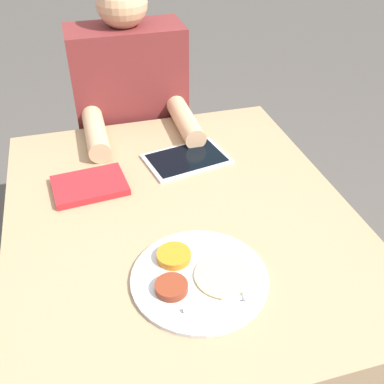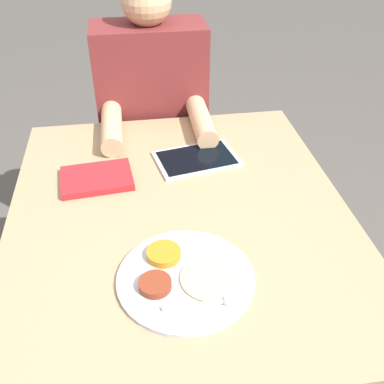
{
  "view_description": "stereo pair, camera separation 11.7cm",
  "coord_description": "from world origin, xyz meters",
  "px_view_note": "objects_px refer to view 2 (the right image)",
  "views": [
    {
      "loc": [
        -0.22,
        -0.9,
        1.53
      ],
      "look_at": [
        0.03,
        0.0,
        0.83
      ],
      "focal_mm": 42.0,
      "sensor_mm": 36.0,
      "label": 1
    },
    {
      "loc": [
        -0.11,
        -0.93,
        1.53
      ],
      "look_at": [
        0.03,
        0.0,
        0.83
      ],
      "focal_mm": 42.0,
      "sensor_mm": 36.0,
      "label": 2
    }
  ],
  "objects_px": {
    "person_diner": "(155,148)",
    "thali_tray": "(184,277)",
    "red_notebook": "(97,179)",
    "tablet_device": "(197,159)"
  },
  "relations": [
    {
      "from": "person_diner",
      "to": "thali_tray",
      "type": "bearing_deg",
      "value": -89.92
    },
    {
      "from": "red_notebook",
      "to": "person_diner",
      "type": "relative_size",
      "value": 0.18
    },
    {
      "from": "thali_tray",
      "to": "person_diner",
      "type": "height_order",
      "value": "person_diner"
    },
    {
      "from": "thali_tray",
      "to": "red_notebook",
      "type": "distance_m",
      "value": 0.46
    },
    {
      "from": "thali_tray",
      "to": "person_diner",
      "type": "xyz_separation_m",
      "value": [
        -0.0,
        0.9,
        -0.2
      ]
    },
    {
      "from": "red_notebook",
      "to": "thali_tray",
      "type": "bearing_deg",
      "value": -64.28
    },
    {
      "from": "thali_tray",
      "to": "tablet_device",
      "type": "xyz_separation_m",
      "value": [
        0.1,
        0.49,
        -0.0
      ]
    },
    {
      "from": "red_notebook",
      "to": "tablet_device",
      "type": "distance_m",
      "value": 0.31
    },
    {
      "from": "red_notebook",
      "to": "person_diner",
      "type": "xyz_separation_m",
      "value": [
        0.2,
        0.48,
        -0.2
      ]
    },
    {
      "from": "red_notebook",
      "to": "tablet_device",
      "type": "bearing_deg",
      "value": 12.91
    }
  ]
}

